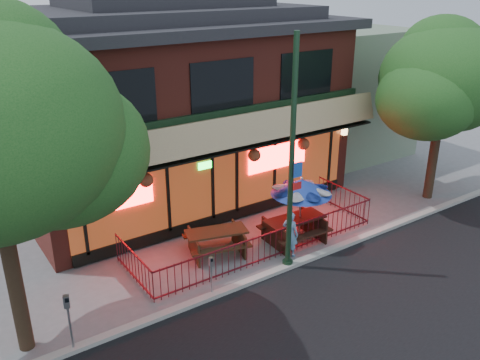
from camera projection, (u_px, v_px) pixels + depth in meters
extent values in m
plane|color=gray|center=(279.00, 261.00, 15.92)|extent=(80.00, 80.00, 0.00)
cube|color=#999993|center=(290.00, 266.00, 15.51)|extent=(80.00, 0.25, 0.12)
cube|color=maroon|center=(169.00, 112.00, 20.21)|extent=(12.00, 8.00, 6.50)
cube|color=#59230F|center=(224.00, 180.00, 17.73)|extent=(11.00, 0.06, 2.60)
cube|color=#FF0C0C|center=(278.00, 157.00, 18.70)|extent=(2.60, 0.04, 0.90)
cube|color=#FF0C0C|center=(133.00, 194.00, 15.76)|extent=(1.30, 0.04, 0.80)
cube|color=tan|center=(231.00, 131.00, 16.65)|extent=(12.20, 1.33, 1.26)
cube|color=black|center=(117.00, 99.00, 14.59)|extent=(2.40, 0.06, 1.60)
cube|color=black|center=(223.00, 85.00, 16.47)|extent=(2.40, 0.06, 1.60)
cube|color=black|center=(307.00, 74.00, 18.35)|extent=(2.40, 0.06, 1.60)
cube|color=black|center=(225.00, 217.00, 18.24)|extent=(11.00, 0.12, 0.40)
cube|color=#FFC672|center=(344.00, 131.00, 20.20)|extent=(0.18, 0.18, 0.32)
cube|color=slate|center=(326.00, 89.00, 25.39)|extent=(6.00, 7.00, 6.00)
cube|color=#50111A|center=(276.00, 231.00, 15.71)|extent=(8.40, 0.04, 0.04)
cube|color=#50111A|center=(275.00, 254.00, 16.03)|extent=(8.40, 0.04, 0.04)
cube|color=#50111A|center=(132.00, 252.00, 14.52)|extent=(0.04, 2.60, 0.04)
cube|color=#50111A|center=(343.00, 188.00, 18.90)|extent=(0.04, 2.60, 0.04)
cylinder|color=#50111A|center=(276.00, 244.00, 15.88)|extent=(0.02, 0.02, 1.00)
cylinder|color=#17341F|center=(292.00, 159.00, 14.30)|extent=(0.16, 0.16, 7.00)
cylinder|color=#17341F|center=(287.00, 263.00, 15.57)|extent=(0.32, 0.32, 0.20)
cube|color=#194CB2|center=(298.00, 170.00, 14.36)|extent=(0.30, 0.02, 0.45)
cube|color=red|center=(297.00, 186.00, 14.54)|extent=(0.30, 0.02, 0.22)
cylinder|color=#362A1B|center=(9.00, 254.00, 11.27)|extent=(0.36, 0.36, 5.12)
cylinder|color=#362A1B|center=(435.00, 144.00, 19.64)|extent=(0.36, 0.36, 4.48)
ellipsoid|color=#184A19|center=(445.00, 79.00, 18.69)|extent=(4.80, 4.80, 3.94)
ellipsoid|color=#184A19|center=(443.00, 50.00, 18.73)|extent=(3.12, 3.12, 2.56)
cube|color=#3E2916|center=(194.00, 246.00, 15.96)|extent=(0.44, 1.36, 0.79)
cube|color=#3E2916|center=(239.00, 239.00, 16.40)|extent=(0.44, 1.36, 0.79)
cube|color=#3E2916|center=(216.00, 232.00, 16.03)|extent=(2.07, 1.30, 0.06)
cube|color=#3E2916|center=(222.00, 249.00, 15.63)|extent=(1.94, 0.81, 0.05)
cube|color=#3E2916|center=(212.00, 232.00, 16.67)|extent=(1.94, 0.81, 0.05)
cube|color=black|center=(275.00, 236.00, 16.53)|extent=(0.14, 1.48, 0.84)
cube|color=black|center=(313.00, 225.00, 17.29)|extent=(0.14, 1.48, 0.84)
cube|color=black|center=(295.00, 219.00, 16.75)|extent=(2.08, 0.95, 0.07)
cube|color=black|center=(306.00, 236.00, 16.38)|extent=(2.05, 0.42, 0.06)
cube|color=black|center=(283.00, 221.00, 17.37)|extent=(2.05, 0.42, 0.06)
cylinder|color=gray|center=(300.00, 212.00, 16.79)|extent=(0.05, 0.05, 2.09)
cone|color=navy|center=(301.00, 187.00, 16.45)|extent=(2.00, 1.99, 0.52)
sphere|color=gray|center=(302.00, 178.00, 16.34)|extent=(0.10, 0.09, 0.09)
imported|color=#5C8FB9|center=(290.00, 234.00, 15.97)|extent=(0.54, 0.65, 1.51)
cylinder|color=gray|center=(211.00, 280.00, 14.00)|extent=(0.05, 0.05, 0.99)
cube|color=gray|center=(211.00, 261.00, 13.78)|extent=(0.12, 0.10, 0.25)
cube|color=black|center=(212.00, 260.00, 13.72)|extent=(0.07, 0.01, 0.09)
cylinder|color=gray|center=(71.00, 329.00, 11.86)|extent=(0.06, 0.06, 1.26)
cube|color=gray|center=(66.00, 302.00, 11.57)|extent=(0.17, 0.15, 0.32)
cube|color=black|center=(67.00, 300.00, 11.50)|extent=(0.09, 0.03, 0.11)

